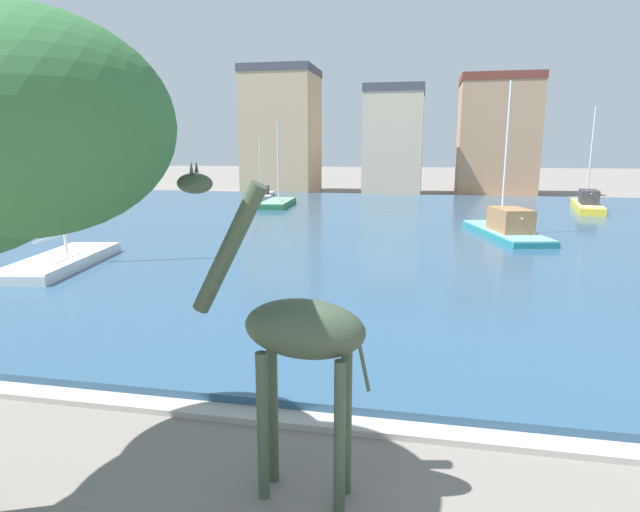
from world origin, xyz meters
name	(u,v)px	position (x,y,z in m)	size (l,w,h in m)	color
harbor_water	(365,227)	(0.00, 31.49, 0.14)	(77.99, 46.69, 0.28)	#2D5170
quay_edge_coping	(221,412)	(0.00, 7.90, 0.06)	(77.99, 0.50, 0.12)	#ADA89E
giraffe_statue	(294,334)	(1.88, 6.01, 2.38)	(2.68, 0.73, 4.67)	#3D4C38
sailboat_green	(279,204)	(-8.32, 41.54, 0.39)	(2.56, 7.35, 7.14)	#236B42
sailboat_teal	(502,229)	(7.75, 29.19, 0.57)	(4.15, 9.22, 8.35)	teal
sailboat_white	(70,260)	(-10.62, 18.05, 0.39)	(3.32, 7.62, 9.62)	white
sailboat_yellow	(586,205)	(15.85, 43.36, 0.61)	(3.21, 9.87, 8.02)	gold
sailboat_grey	(261,195)	(-12.19, 48.72, 0.47)	(3.84, 7.60, 5.91)	#939399
townhouse_narrow_midrow	(282,131)	(-12.54, 58.03, 6.86)	(7.82, 7.69, 13.68)	tan
townhouse_corner_house	(394,141)	(0.06, 57.37, 5.69)	(6.16, 7.11, 11.36)	#C6B293
townhouse_wide_warehouse	(497,136)	(10.96, 60.24, 6.30)	(8.27, 6.44, 12.58)	tan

